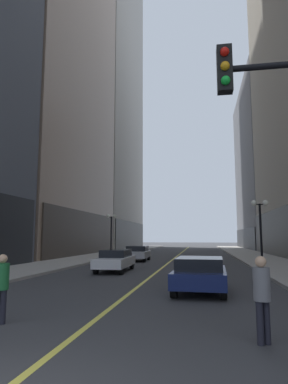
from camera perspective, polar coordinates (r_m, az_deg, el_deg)
The scene contains 13 objects.
ground_plane at distance 38.59m, azimuth 5.65°, elevation -10.72°, with size 200.00×200.00×0.00m, color #38383A.
sidewalk_left at distance 40.01m, azimuth -6.42°, elevation -10.49°, with size 4.50×78.00×0.15m, color #9E9991.
sidewalk_right at distance 38.89m, azimuth 18.07°, elevation -10.25°, with size 4.50×78.00×0.15m, color #9E9991.
lane_centre_stripe at distance 38.59m, azimuth 5.65°, elevation -10.71°, with size 0.16×70.00×0.01m, color #E5D64C.
building_left_far at distance 77.49m, azimuth -7.47°, elevation 23.24°, with size 13.96×26.00×83.74m.
building_right_far at distance 66.55m, azimuth 22.96°, elevation 4.01°, with size 15.73×26.00×29.79m.
car_navy at distance 13.40m, azimuth 9.48°, elevation -13.41°, with size 2.10×4.16×1.32m.
car_white at distance 21.32m, azimuth -4.84°, elevation -11.30°, with size 1.85×4.78×1.32m.
car_silver at distance 30.41m, azimuth -1.14°, elevation -10.23°, with size 2.01×4.18×1.32m.
pedestrian_in_green_parka at distance 9.27m, azimuth -22.95°, elevation -13.99°, with size 0.36×0.36×1.66m.
pedestrian_in_grey_suit at distance 7.39m, azimuth 19.32°, elevation -15.71°, with size 0.47×0.47×1.71m.
street_lamp_left_far at distance 34.92m, azimuth -5.56°, elevation -5.70°, with size 1.06×0.36×4.43m.
street_lamp_right_mid at distance 22.56m, azimuth 19.06°, elevation -4.26°, with size 1.06×0.36×4.43m.
Camera 1 is at (2.70, -3.43, 2.08)m, focal length 31.53 mm.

